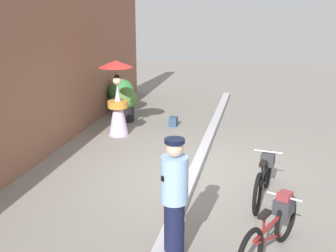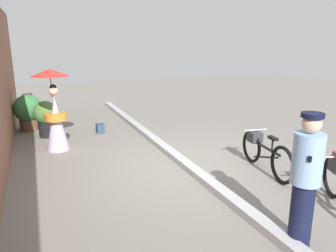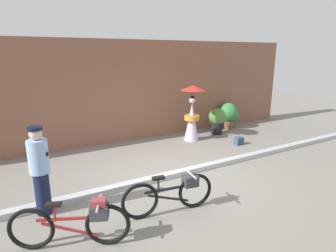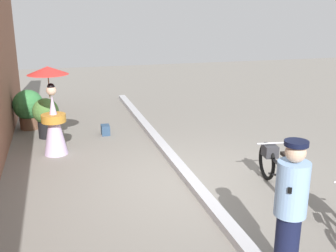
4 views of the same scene
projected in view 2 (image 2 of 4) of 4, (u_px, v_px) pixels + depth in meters
The scene contains 8 objects.
ground_plane at pixel (187, 168), 6.16m from camera, with size 30.00×30.00×0.00m, color gray.
sidewalk_curb at pixel (187, 165), 6.15m from camera, with size 14.00×0.20×0.12m, color #B2B2B7.
bicycle_far_side at pixel (264, 151), 5.96m from camera, with size 1.72×0.48×0.74m.
person_officer at pixel (305, 178), 3.62m from camera, with size 0.34×0.34×1.61m.
person_with_parasol at pixel (55, 110), 7.01m from camera, with size 0.81×0.81×1.81m.
potted_plant_by_door at pixel (46, 116), 8.12m from camera, with size 0.61×0.59×0.93m.
potted_plant_small at pixel (28, 111), 8.75m from camera, with size 0.77×0.75×0.98m.
backpack_on_pavement at pixel (100, 128), 8.54m from camera, with size 0.26×0.19×0.24m.
Camera 2 is at (-5.17, 2.57, 2.34)m, focal length 34.10 mm.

